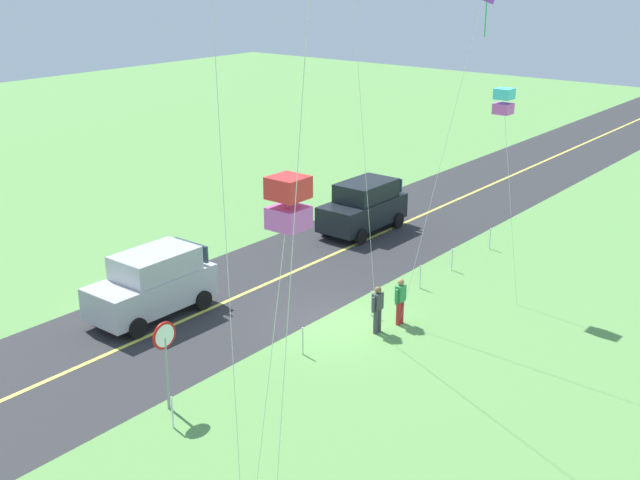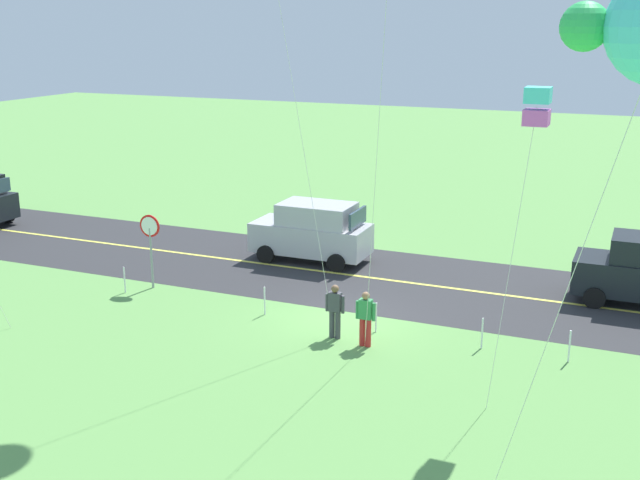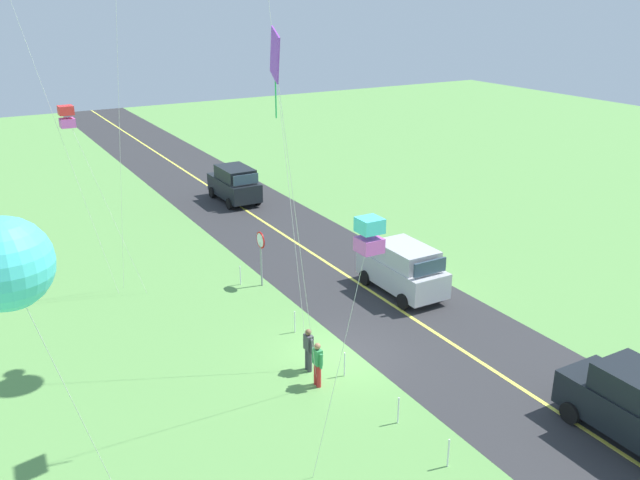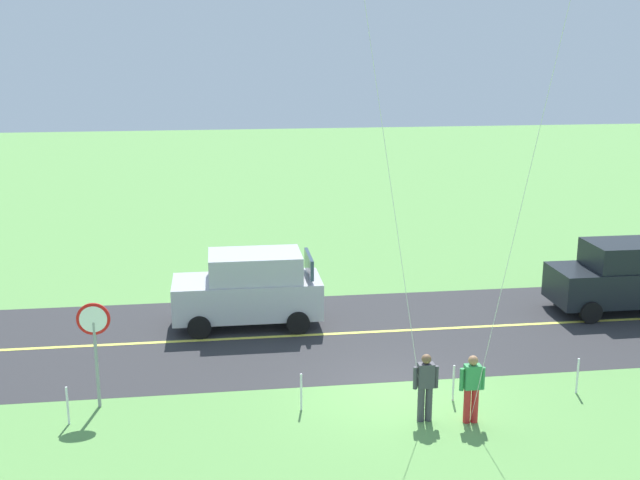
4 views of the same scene
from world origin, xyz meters
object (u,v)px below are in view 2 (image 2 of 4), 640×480
at_px(person_adult_companion, 365,317).
at_px(person_adult_near, 335,310).
at_px(stop_sign, 150,237).
at_px(kite_orange_near, 537,107).
at_px(car_suv_foreground, 313,231).

bearing_deg(person_adult_companion, person_adult_near, -18.56).
height_order(stop_sign, kite_orange_near, kite_orange_near).
height_order(car_suv_foreground, person_adult_near, car_suv_foreground).
xyz_separation_m(car_suv_foreground, person_adult_near, (-3.61, 6.71, -0.29)).
height_order(car_suv_foreground, stop_sign, stop_sign).
xyz_separation_m(car_suv_foreground, kite_orange_near, (-8.98, 7.98, 5.78)).
distance_m(person_adult_near, kite_orange_near, 8.20).
height_order(person_adult_near, kite_orange_near, kite_orange_near).
distance_m(stop_sign, person_adult_near, 7.62).
relative_size(stop_sign, kite_orange_near, 0.35).
bearing_deg(kite_orange_near, stop_sign, -13.06).
height_order(stop_sign, person_adult_near, stop_sign).
xyz_separation_m(car_suv_foreground, person_adult_companion, (-4.61, 6.92, -0.29)).
bearing_deg(person_adult_companion, car_suv_foreground, -62.83).
relative_size(person_adult_near, kite_orange_near, 0.22).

